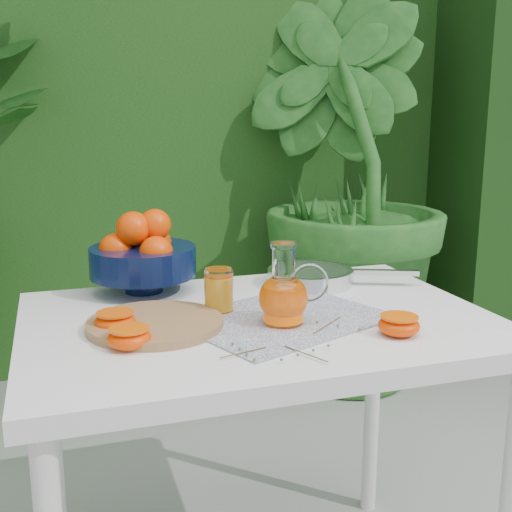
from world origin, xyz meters
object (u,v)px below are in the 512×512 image
object	(u,v)px
cutting_board	(155,324)
saute_pan	(312,276)
white_table	(259,352)
juice_pitcher	(284,296)
fruit_bowl	(142,254)

from	to	relation	value
cutting_board	saute_pan	world-z (taller)	saute_pan
white_table	saute_pan	bearing A→B (deg)	45.03
juice_pitcher	cutting_board	bearing A→B (deg)	166.80
white_table	juice_pitcher	size ratio (longest dim) A/B	5.86
white_table	cutting_board	size ratio (longest dim) A/B	3.57
cutting_board	fruit_bowl	distance (m)	0.30
juice_pitcher	saute_pan	bearing A→B (deg)	57.55
fruit_bowl	cutting_board	bearing A→B (deg)	-93.20
white_table	cutting_board	world-z (taller)	cutting_board
cutting_board	fruit_bowl	xyz separation A→B (m)	(0.02, 0.29, 0.08)
white_table	cutting_board	bearing A→B (deg)	-177.91
cutting_board	fruit_bowl	bearing A→B (deg)	86.80
saute_pan	juice_pitcher	bearing A→B (deg)	-122.45
juice_pitcher	saute_pan	distance (m)	0.34
fruit_bowl	saute_pan	bearing A→B (deg)	-8.78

